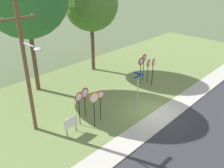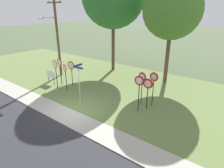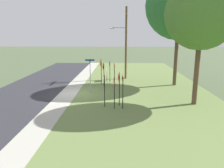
{
  "view_description": "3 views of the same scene",
  "coord_description": "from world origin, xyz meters",
  "px_view_note": "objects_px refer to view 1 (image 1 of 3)",
  "views": [
    {
      "loc": [
        -13.34,
        -8.36,
        9.82
      ],
      "look_at": [
        -1.35,
        2.99,
        1.82
      ],
      "focal_mm": 39.3,
      "sensor_mm": 36.0,
      "label": 1
    },
    {
      "loc": [
        9.33,
        -7.76,
        6.64
      ],
      "look_at": [
        0.71,
        3.37,
        1.18
      ],
      "focal_mm": 30.84,
      "sensor_mm": 36.0,
      "label": 2
    },
    {
      "loc": [
        18.67,
        3.69,
        5.15
      ],
      "look_at": [
        0.49,
        3.12,
        1.06
      ],
      "focal_mm": 35.2,
      "sensor_mm": 36.0,
      "label": 3
    }
  ],
  "objects_px": {
    "yield_sign_near_right": "(153,66)",
    "utility_pole": "(27,67)",
    "stop_sign_far_left": "(100,99)",
    "stop_sign_far_center": "(85,96)",
    "yield_sign_far_left": "(144,61)",
    "street_name_post": "(138,88)",
    "yield_sign_near_left": "(148,66)",
    "stop_sign_near_left": "(94,102)",
    "yield_sign_far_right": "(141,65)",
    "oak_tree_right": "(91,4)",
    "stop_sign_near_right": "(79,102)",
    "notice_board": "(71,123)"
  },
  "relations": [
    {
      "from": "stop_sign_far_left",
      "to": "yield_sign_near_left",
      "type": "height_order",
      "value": "stop_sign_far_left"
    },
    {
      "from": "oak_tree_right",
      "to": "stop_sign_near_left",
      "type": "bearing_deg",
      "value": -132.06
    },
    {
      "from": "stop_sign_near_left",
      "to": "utility_pole",
      "type": "height_order",
      "value": "utility_pole"
    },
    {
      "from": "utility_pole",
      "to": "oak_tree_right",
      "type": "height_order",
      "value": "oak_tree_right"
    },
    {
      "from": "stop_sign_near_right",
      "to": "utility_pole",
      "type": "relative_size",
      "value": 0.3
    },
    {
      "from": "stop_sign_near_right",
      "to": "yield_sign_far_right",
      "type": "bearing_deg",
      "value": 5.48
    },
    {
      "from": "yield_sign_far_left",
      "to": "utility_pole",
      "type": "distance_m",
      "value": 11.34
    },
    {
      "from": "stop_sign_near_left",
      "to": "street_name_post",
      "type": "xyz_separation_m",
      "value": [
        3.66,
        -0.68,
        -0.14
      ]
    },
    {
      "from": "stop_sign_near_left",
      "to": "yield_sign_near_left",
      "type": "relative_size",
      "value": 1.16
    },
    {
      "from": "stop_sign_near_left",
      "to": "utility_pole",
      "type": "bearing_deg",
      "value": 145.34
    },
    {
      "from": "stop_sign_near_right",
      "to": "yield_sign_far_left",
      "type": "bearing_deg",
      "value": 6.41
    },
    {
      "from": "yield_sign_far_right",
      "to": "oak_tree_right",
      "type": "distance_m",
      "value": 7.4
    },
    {
      "from": "stop_sign_far_left",
      "to": "yield_sign_near_left",
      "type": "bearing_deg",
      "value": 20.74
    },
    {
      "from": "yield_sign_near_left",
      "to": "stop_sign_far_left",
      "type": "bearing_deg",
      "value": -179.69
    },
    {
      "from": "notice_board",
      "to": "oak_tree_right",
      "type": "height_order",
      "value": "oak_tree_right"
    },
    {
      "from": "yield_sign_far_right",
      "to": "oak_tree_right",
      "type": "height_order",
      "value": "oak_tree_right"
    },
    {
      "from": "oak_tree_right",
      "to": "yield_sign_near_left",
      "type": "bearing_deg",
      "value": -78.62
    },
    {
      "from": "notice_board",
      "to": "stop_sign_far_left",
      "type": "bearing_deg",
      "value": -8.05
    },
    {
      "from": "street_name_post",
      "to": "stop_sign_far_left",
      "type": "bearing_deg",
      "value": 159.74
    },
    {
      "from": "yield_sign_near_left",
      "to": "utility_pole",
      "type": "distance_m",
      "value": 11.31
    },
    {
      "from": "stop_sign_near_left",
      "to": "street_name_post",
      "type": "bearing_deg",
      "value": -3.42
    },
    {
      "from": "stop_sign_far_left",
      "to": "notice_board",
      "type": "xyz_separation_m",
      "value": [
        -2.43,
        0.2,
        -0.81
      ]
    },
    {
      "from": "stop_sign_near_right",
      "to": "yield_sign_far_left",
      "type": "distance_m",
      "value": 8.8
    },
    {
      "from": "stop_sign_near_right",
      "to": "oak_tree_right",
      "type": "relative_size",
      "value": 0.27
    },
    {
      "from": "yield_sign_far_left",
      "to": "utility_pole",
      "type": "xyz_separation_m",
      "value": [
        -11.05,
        0.42,
        2.54
      ]
    },
    {
      "from": "stop_sign_near_left",
      "to": "yield_sign_far_left",
      "type": "xyz_separation_m",
      "value": [
        8.18,
        2.14,
        -0.02
      ]
    },
    {
      "from": "stop_sign_far_left",
      "to": "stop_sign_far_center",
      "type": "xyz_separation_m",
      "value": [
        -0.47,
        1.08,
        0.01
      ]
    },
    {
      "from": "utility_pole",
      "to": "stop_sign_near_left",
      "type": "bearing_deg",
      "value": -41.77
    },
    {
      "from": "yield_sign_far_left",
      "to": "oak_tree_right",
      "type": "distance_m",
      "value": 7.28
    },
    {
      "from": "stop_sign_far_center",
      "to": "utility_pole",
      "type": "bearing_deg",
      "value": 152.53
    },
    {
      "from": "yield_sign_near_right",
      "to": "utility_pole",
      "type": "height_order",
      "value": "utility_pole"
    },
    {
      "from": "stop_sign_far_left",
      "to": "yield_sign_far_right",
      "type": "relative_size",
      "value": 0.93
    },
    {
      "from": "yield_sign_near_left",
      "to": "yield_sign_far_left",
      "type": "distance_m",
      "value": 0.65
    },
    {
      "from": "stop_sign_near_right",
      "to": "yield_sign_far_right",
      "type": "xyz_separation_m",
      "value": [
        7.94,
        1.01,
        0.07
      ]
    },
    {
      "from": "stop_sign_far_left",
      "to": "utility_pole",
      "type": "distance_m",
      "value": 5.17
    },
    {
      "from": "oak_tree_right",
      "to": "stop_sign_far_left",
      "type": "bearing_deg",
      "value": -129.46
    },
    {
      "from": "stop_sign_near_right",
      "to": "street_name_post",
      "type": "bearing_deg",
      "value": -22.26
    },
    {
      "from": "stop_sign_far_center",
      "to": "yield_sign_far_left",
      "type": "relative_size",
      "value": 0.89
    },
    {
      "from": "oak_tree_right",
      "to": "notice_board",
      "type": "bearing_deg",
      "value": -139.94
    },
    {
      "from": "stop_sign_near_left",
      "to": "stop_sign_far_left",
      "type": "height_order",
      "value": "stop_sign_near_left"
    },
    {
      "from": "stop_sign_near_right",
      "to": "notice_board",
      "type": "xyz_separation_m",
      "value": [
        -1.03,
        -0.37,
        -0.95
      ]
    },
    {
      "from": "yield_sign_far_left",
      "to": "street_name_post",
      "type": "distance_m",
      "value": 5.33
    },
    {
      "from": "yield_sign_far_right",
      "to": "utility_pole",
      "type": "bearing_deg",
      "value": -173.12
    },
    {
      "from": "stop_sign_near_left",
      "to": "yield_sign_far_right",
      "type": "distance_m",
      "value": 7.65
    },
    {
      "from": "stop_sign_near_left",
      "to": "yield_sign_near_right",
      "type": "relative_size",
      "value": 1.01
    },
    {
      "from": "street_name_post",
      "to": "yield_sign_far_right",
      "type": "bearing_deg",
      "value": 34.01
    },
    {
      "from": "utility_pole",
      "to": "oak_tree_right",
      "type": "distance_m",
      "value": 11.13
    },
    {
      "from": "stop_sign_near_left",
      "to": "oak_tree_right",
      "type": "height_order",
      "value": "oak_tree_right"
    },
    {
      "from": "yield_sign_near_left",
      "to": "street_name_post",
      "type": "bearing_deg",
      "value": -162.49
    },
    {
      "from": "stop_sign_far_center",
      "to": "notice_board",
      "type": "bearing_deg",
      "value": -163.73
    }
  ]
}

